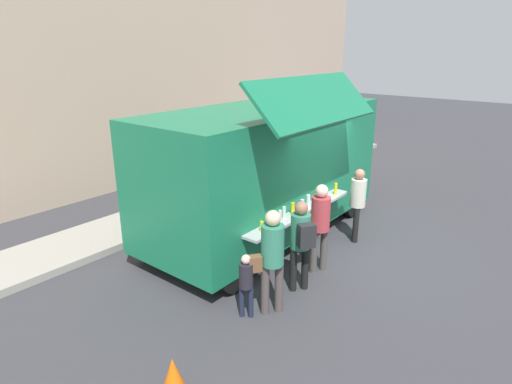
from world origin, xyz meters
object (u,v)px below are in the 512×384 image
object	(u,v)px
trash_bin	(279,165)
customer_extra_browsing	(358,199)
customer_rear_waiting	(271,254)
food_truck_main	(266,168)
traffic_cone_orange	(173,377)
customer_front_ordering	(319,221)
child_near_queue	(246,280)
customer_mid_with_backpack	(301,238)

from	to	relation	value
trash_bin	customer_extra_browsing	world-z (taller)	customer_extra_browsing
customer_rear_waiting	customer_extra_browsing	bearing A→B (deg)	-50.99
food_truck_main	traffic_cone_orange	xyz separation A→B (m)	(-4.50, -2.12, -1.30)
food_truck_main	traffic_cone_orange	size ratio (longest dim) A/B	10.79
traffic_cone_orange	customer_extra_browsing	xyz separation A→B (m)	(5.49, 0.38, 0.70)
trash_bin	customer_rear_waiting	xyz separation A→B (m)	(-6.02, -4.29, 0.59)
traffic_cone_orange	food_truck_main	bearing A→B (deg)	25.25
customer_front_ordering	customer_extra_browsing	distance (m)	1.72
customer_extra_browsing	traffic_cone_orange	bearing A→B (deg)	69.41
customer_rear_waiting	child_near_queue	size ratio (longest dim) A/B	1.62
traffic_cone_orange	customer_extra_browsing	world-z (taller)	customer_extra_browsing
trash_bin	customer_front_ordering	size ratio (longest dim) A/B	0.52
trash_bin	customer_extra_browsing	xyz separation A→B (m)	(-2.67, -4.07, 0.52)
customer_front_ordering	customer_extra_browsing	xyz separation A→B (m)	(1.71, 0.09, -0.05)
food_truck_main	trash_bin	bearing A→B (deg)	31.35
traffic_cone_orange	customer_front_ordering	world-z (taller)	customer_front_ordering
customer_rear_waiting	customer_front_ordering	bearing A→B (deg)	-50.00
trash_bin	customer_mid_with_backpack	bearing A→B (deg)	-140.45
traffic_cone_orange	customer_extra_browsing	size ratio (longest dim) A/B	0.34
food_truck_main	trash_bin	world-z (taller)	food_truck_main
customer_front_ordering	customer_extra_browsing	size ratio (longest dim) A/B	1.06
customer_front_ordering	food_truck_main	bearing A→B (deg)	2.92
customer_front_ordering	child_near_queue	size ratio (longest dim) A/B	1.59
child_near_queue	customer_front_ordering	bearing A→B (deg)	-35.74
trash_bin	child_near_queue	size ratio (longest dim) A/B	0.83
traffic_cone_orange	customer_front_ordering	xyz separation A→B (m)	(3.78, 0.29, 0.75)
child_near_queue	traffic_cone_orange	bearing A→B (deg)	158.78
traffic_cone_orange	child_near_queue	bearing A→B (deg)	11.97
customer_rear_waiting	child_near_queue	distance (m)	0.57
customer_extra_browsing	child_near_queue	size ratio (longest dim) A/B	1.50
traffic_cone_orange	customer_rear_waiting	xyz separation A→B (m)	(2.14, 0.16, 0.77)
customer_extra_browsing	food_truck_main	bearing A→B (deg)	5.08
traffic_cone_orange	customer_front_ordering	size ratio (longest dim) A/B	0.32
traffic_cone_orange	child_near_queue	distance (m)	1.88
food_truck_main	customer_rear_waiting	world-z (taller)	food_truck_main
trash_bin	customer_front_ordering	bearing A→B (deg)	-136.56
traffic_cone_orange	child_near_queue	world-z (taller)	child_near_queue
traffic_cone_orange	customer_front_ordering	distance (m)	3.86
food_truck_main	customer_mid_with_backpack	world-z (taller)	food_truck_main
child_near_queue	food_truck_main	bearing A→B (deg)	-0.37
customer_mid_with_backpack	food_truck_main	bearing A→B (deg)	-3.52
traffic_cone_orange	child_near_queue	xyz separation A→B (m)	(1.80, 0.38, 0.37)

